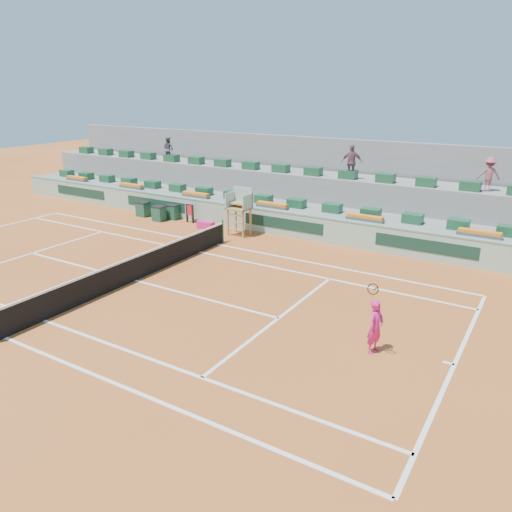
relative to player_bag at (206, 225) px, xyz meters
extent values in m
plane|color=#A14F1F|center=(2.11, -7.37, -0.21)|extent=(90.00, 90.00, 0.00)
cube|color=gray|center=(2.11, 3.33, 0.39)|extent=(36.00, 4.00, 1.20)
cube|color=gray|center=(2.11, 4.93, 1.09)|extent=(36.00, 2.40, 2.60)
cube|color=gray|center=(2.11, 6.53, 1.99)|extent=(36.00, 0.40, 4.40)
cube|color=#D91C79|center=(0.00, 0.00, 0.00)|extent=(0.93, 0.41, 0.41)
imported|color=#52515E|center=(-6.15, 4.36, 3.16)|extent=(0.78, 0.63, 1.53)
imported|color=#724C57|center=(6.30, 4.24, 3.28)|extent=(1.12, 0.77, 1.77)
imported|color=#9A4D58|center=(12.79, 4.60, 3.17)|extent=(1.14, 0.89, 1.56)
cube|color=white|center=(14.00, -7.37, -0.20)|extent=(0.12, 10.97, 0.01)
cube|color=white|center=(2.11, -12.86, -0.20)|extent=(23.77, 0.12, 0.01)
cube|color=white|center=(2.11, -1.89, -0.20)|extent=(23.77, 0.12, 0.01)
cube|color=white|center=(2.11, -11.49, -0.20)|extent=(23.77, 0.12, 0.01)
cube|color=white|center=(2.11, -3.26, -0.20)|extent=(23.77, 0.12, 0.01)
cube|color=white|center=(-4.29, -7.37, -0.20)|extent=(0.12, 8.23, 0.01)
cube|color=white|center=(8.51, -7.37, -0.20)|extent=(0.12, 8.23, 0.01)
cube|color=white|center=(2.11, -7.37, -0.20)|extent=(12.80, 0.12, 0.01)
cube|color=white|center=(13.85, -7.37, -0.20)|extent=(0.30, 0.12, 0.01)
cube|color=black|center=(2.11, -7.37, 0.25)|extent=(0.03, 11.87, 0.92)
cube|color=white|center=(2.11, -7.37, 0.75)|extent=(0.06, 11.87, 0.07)
cylinder|color=#1E4631|center=(2.11, -1.44, 0.34)|extent=(0.10, 0.10, 1.10)
cube|color=#90B5A3|center=(2.11, 1.13, 0.39)|extent=(36.00, 0.30, 1.20)
cube|color=gray|center=(2.11, 1.13, 1.02)|extent=(36.00, 0.34, 0.06)
cube|color=#133428|center=(-10.89, 0.97, 0.44)|extent=(4.40, 0.02, 0.56)
cube|color=#133428|center=(-4.39, 0.97, 0.44)|extent=(4.40, 0.02, 0.56)
cube|color=#133428|center=(4.11, 0.97, 0.44)|extent=(4.40, 0.02, 0.56)
cube|color=#133428|center=(11.11, 0.97, 0.44)|extent=(4.40, 0.02, 0.56)
cube|color=#9E733C|center=(1.66, -0.32, 0.47)|extent=(0.08, 0.08, 1.35)
cube|color=#9E733C|center=(2.56, -0.32, 0.47)|extent=(0.08, 0.08, 1.35)
cube|color=#9E733C|center=(1.66, 0.38, 0.47)|extent=(0.08, 0.08, 1.35)
cube|color=#9E733C|center=(2.56, 0.38, 0.47)|extent=(0.08, 0.08, 1.35)
cube|color=#9E733C|center=(2.11, 0.03, 1.18)|extent=(1.10, 0.90, 0.08)
cube|color=#90B5A3|center=(2.11, 0.41, 1.69)|extent=(1.10, 0.08, 1.00)
cube|color=#90B5A3|center=(1.59, 0.03, 1.54)|extent=(0.06, 0.90, 0.80)
cube|color=#90B5A3|center=(2.63, 0.03, 1.54)|extent=(0.06, 0.90, 0.80)
cube|color=#9E733C|center=(2.11, 0.13, 1.42)|extent=(0.80, 0.60, 0.08)
cube|color=#9E733C|center=(2.11, -0.32, 0.14)|extent=(0.90, 0.08, 0.06)
cube|color=#9E733C|center=(2.11, -0.32, 0.54)|extent=(0.90, 0.08, 0.06)
cube|color=#9E733C|center=(2.11, -0.32, 0.89)|extent=(0.90, 0.08, 0.06)
cube|color=#194C2D|center=(-13.89, 2.43, 1.21)|extent=(0.90, 0.60, 0.44)
cube|color=#194C2D|center=(-11.89, 2.43, 1.21)|extent=(0.90, 0.60, 0.44)
cube|color=#194C2D|center=(-9.89, 2.43, 1.21)|extent=(0.90, 0.60, 0.44)
cube|color=#194C2D|center=(-7.89, 2.43, 1.21)|extent=(0.90, 0.60, 0.44)
cube|color=#194C2D|center=(-5.89, 2.43, 1.21)|extent=(0.90, 0.60, 0.44)
cube|color=#194C2D|center=(-3.89, 2.43, 1.21)|extent=(0.90, 0.60, 0.44)
cube|color=#194C2D|center=(-1.89, 2.43, 1.21)|extent=(0.90, 0.60, 0.44)
cube|color=#194C2D|center=(0.11, 2.43, 1.21)|extent=(0.90, 0.60, 0.44)
cube|color=#194C2D|center=(2.11, 2.43, 1.21)|extent=(0.90, 0.60, 0.44)
cube|color=#194C2D|center=(4.11, 2.43, 1.21)|extent=(0.90, 0.60, 0.44)
cube|color=#194C2D|center=(6.11, 2.43, 1.21)|extent=(0.90, 0.60, 0.44)
cube|color=#194C2D|center=(8.11, 2.43, 1.21)|extent=(0.90, 0.60, 0.44)
cube|color=#194C2D|center=(10.11, 2.43, 1.21)|extent=(0.90, 0.60, 0.44)
cube|color=#194C2D|center=(12.11, 2.43, 1.21)|extent=(0.90, 0.60, 0.44)
cube|color=#194C2D|center=(14.11, 2.43, 1.21)|extent=(0.90, 0.60, 0.44)
cube|color=#194C2D|center=(-13.89, 4.33, 2.61)|extent=(0.90, 0.60, 0.44)
cube|color=#194C2D|center=(-11.89, 4.33, 2.61)|extent=(0.90, 0.60, 0.44)
cube|color=#194C2D|center=(-9.89, 4.33, 2.61)|extent=(0.90, 0.60, 0.44)
cube|color=#194C2D|center=(-7.89, 4.33, 2.61)|extent=(0.90, 0.60, 0.44)
cube|color=#194C2D|center=(-5.89, 4.33, 2.61)|extent=(0.90, 0.60, 0.44)
cube|color=#194C2D|center=(-3.89, 4.33, 2.61)|extent=(0.90, 0.60, 0.44)
cube|color=#194C2D|center=(-1.89, 4.33, 2.61)|extent=(0.90, 0.60, 0.44)
cube|color=#194C2D|center=(0.11, 4.33, 2.61)|extent=(0.90, 0.60, 0.44)
cube|color=#194C2D|center=(2.11, 4.33, 2.61)|extent=(0.90, 0.60, 0.44)
cube|color=#194C2D|center=(4.11, 4.33, 2.61)|extent=(0.90, 0.60, 0.44)
cube|color=#194C2D|center=(6.11, 4.33, 2.61)|extent=(0.90, 0.60, 0.44)
cube|color=#194C2D|center=(8.11, 4.33, 2.61)|extent=(0.90, 0.60, 0.44)
cube|color=#194C2D|center=(10.11, 4.33, 2.61)|extent=(0.90, 0.60, 0.44)
cube|color=#194C2D|center=(12.11, 4.33, 2.61)|extent=(0.90, 0.60, 0.44)
cube|color=#4F4F4F|center=(-11.89, 1.63, 1.07)|extent=(1.80, 0.36, 0.16)
cube|color=orange|center=(-11.89, 1.63, 1.21)|extent=(1.70, 0.32, 0.12)
cube|color=#4F4F4F|center=(-6.89, 1.63, 1.07)|extent=(1.80, 0.36, 0.16)
cube|color=orange|center=(-6.89, 1.63, 1.21)|extent=(1.70, 0.32, 0.12)
cube|color=#4F4F4F|center=(-1.89, 1.63, 1.07)|extent=(1.80, 0.36, 0.16)
cube|color=orange|center=(-1.89, 1.63, 1.21)|extent=(1.70, 0.32, 0.12)
cube|color=#4F4F4F|center=(3.11, 1.63, 1.07)|extent=(1.80, 0.36, 0.16)
cube|color=orange|center=(3.11, 1.63, 1.21)|extent=(1.70, 0.32, 0.12)
cube|color=#4F4F4F|center=(8.11, 1.63, 1.07)|extent=(1.80, 0.36, 0.16)
cube|color=orange|center=(8.11, 1.63, 1.21)|extent=(1.70, 0.32, 0.12)
cube|color=#4F4F4F|center=(13.11, 1.63, 1.07)|extent=(1.80, 0.36, 0.16)
cube|color=orange|center=(13.11, 1.63, 1.21)|extent=(1.70, 0.32, 0.12)
cube|color=#174531|center=(-2.87, 0.73, 0.19)|extent=(0.67, 0.58, 0.80)
cube|color=black|center=(-2.87, 0.73, 0.61)|extent=(0.71, 0.61, 0.04)
cube|color=#174531|center=(-3.28, 0.02, 0.19)|extent=(0.65, 0.55, 0.80)
cube|color=black|center=(-3.28, 0.02, 0.61)|extent=(0.68, 0.59, 0.04)
cube|color=#174531|center=(-4.78, 0.33, 0.19)|extent=(0.67, 0.57, 0.80)
cube|color=black|center=(-4.78, 0.33, 0.61)|extent=(0.70, 0.61, 0.04)
cube|color=black|center=(-1.75, 0.62, 0.29)|extent=(0.09, 0.09, 1.00)
cube|color=black|center=(-1.35, 0.62, 0.29)|extent=(0.09, 0.09, 1.00)
cube|color=black|center=(-1.55, 0.62, 0.79)|extent=(0.52, 0.07, 0.06)
cube|color=red|center=(-1.55, 0.60, 0.49)|extent=(0.38, 0.03, 0.56)
imported|color=#D91C79|center=(11.87, -7.83, 0.59)|extent=(0.49, 0.64, 1.59)
cylinder|color=black|center=(11.87, -8.13, 1.84)|extent=(0.03, 0.35, 0.09)
torus|color=black|center=(11.87, -8.35, 1.91)|extent=(0.31, 0.08, 0.31)
camera|label=1|loc=(15.60, -20.34, 7.00)|focal=35.00mm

